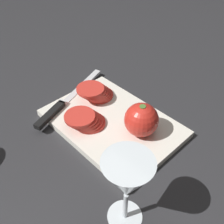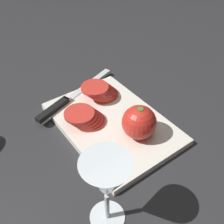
# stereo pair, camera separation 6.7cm
# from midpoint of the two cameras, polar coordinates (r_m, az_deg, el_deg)

# --- Properties ---
(ground_plane) EXTENTS (3.00, 3.00, 0.00)m
(ground_plane) POSITION_cam_midpoint_polar(r_m,az_deg,el_deg) (0.70, -4.97, -3.19)
(ground_plane) COLOR #28282B
(cutting_board) EXTENTS (0.35, 0.24, 0.02)m
(cutting_board) POSITION_cam_midpoint_polar(r_m,az_deg,el_deg) (0.69, -2.75, -2.54)
(cutting_board) COLOR silver
(cutting_board) RESTS_ON ground_plane
(wine_glass) EXTENTS (0.09, 0.09, 0.17)m
(wine_glass) POSITION_cam_midpoint_polar(r_m,az_deg,el_deg) (0.44, -1.13, -15.11)
(wine_glass) COLOR silver
(wine_glass) RESTS_ON ground_plane
(whole_tomato) EXTENTS (0.08, 0.08, 0.08)m
(whole_tomato) POSITION_cam_midpoint_polar(r_m,az_deg,el_deg) (0.63, 3.41, -1.84)
(whole_tomato) COLOR red
(whole_tomato) RESTS_ON cutting_board
(knife) EXTENTS (0.12, 0.30, 0.01)m
(knife) POSITION_cam_midpoint_polar(r_m,az_deg,el_deg) (0.74, -14.30, 0.78)
(knife) COLOR silver
(knife) RESTS_ON cutting_board
(tomato_slice_stack_near) EXTENTS (0.09, 0.10, 0.04)m
(tomato_slice_stack_near) POSITION_cam_midpoint_polar(r_m,az_deg,el_deg) (0.67, -8.70, -1.79)
(tomato_slice_stack_near) COLOR red
(tomato_slice_stack_near) RESTS_ON cutting_board
(tomato_slice_stack_far) EXTENTS (0.08, 0.11, 0.04)m
(tomato_slice_stack_far) POSITION_cam_midpoint_polar(r_m,az_deg,el_deg) (0.75, -6.22, 4.25)
(tomato_slice_stack_far) COLOR red
(tomato_slice_stack_far) RESTS_ON cutting_board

